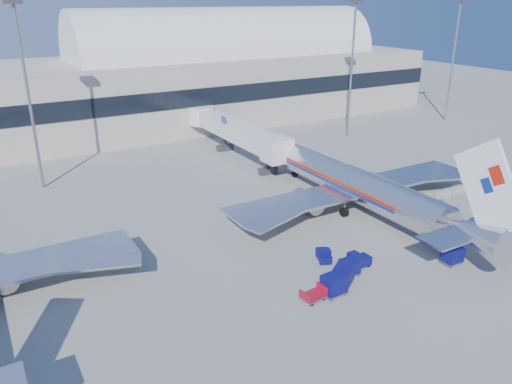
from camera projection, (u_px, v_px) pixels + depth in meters
ground at (308, 244)px, 49.11m from camera, size 260.00×260.00×0.00m
terminal at (52, 93)px, 84.99m from camera, size 170.00×28.15×21.00m
airliner_main at (358, 185)px, 56.36m from camera, size 32.00×37.26×12.07m
jetbridge_near at (231, 129)px, 76.02m from camera, size 4.40×27.50×6.25m
mast_west at (24, 70)px, 58.46m from camera, size 2.00×1.20×22.60m
mast_east at (353, 49)px, 81.94m from camera, size 2.00×1.20×22.60m
mast_far_east at (455, 42)px, 93.67m from camera, size 2.00×1.20×22.60m
barrier_near at (422, 199)px, 59.00m from camera, size 3.00×0.55×0.90m
barrier_mid at (441, 194)px, 60.55m from camera, size 3.00×0.55×0.90m
barrier_far at (460, 189)px, 62.10m from camera, size 3.00×0.55×0.90m
tug_lead at (357, 260)px, 44.70m from camera, size 2.39×1.23×1.54m
tug_right at (450, 228)px, 50.95m from camera, size 2.41×2.49×1.51m
tug_left at (324, 255)px, 45.79m from camera, size 1.83×2.39×1.40m
cart_train_a at (349, 267)px, 43.40m from camera, size 1.75×1.36×1.50m
cart_train_b at (344, 274)px, 42.01m from camera, size 2.47×2.35×1.73m
cart_train_c at (334, 284)px, 40.51m from camera, size 2.08×1.64×1.76m
cart_solo_near at (452, 255)px, 45.32m from camera, size 1.83×1.40×1.61m
cart_solo_far at (482, 227)px, 50.52m from camera, size 2.31×1.90×1.84m
cart_open_red at (314, 296)px, 39.95m from camera, size 2.15×1.64×0.54m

